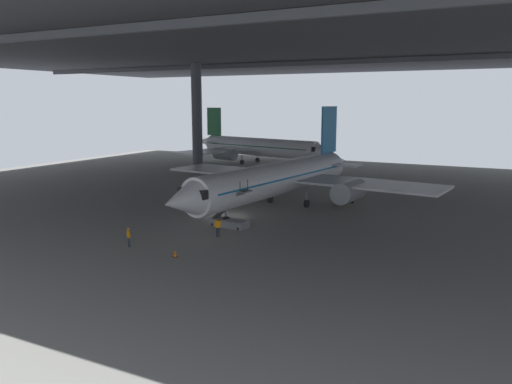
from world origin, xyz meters
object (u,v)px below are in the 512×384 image
airplane_main (279,178)px  baggage_tug (344,199)px  crew_worker_by_stairs (218,226)px  airplane_distant (257,147)px  boarding_stairs (230,219)px  crew_worker_near_nose (129,236)px  traffic_cone_orange (175,253)px

airplane_main → baggage_tug: (5.71, 5.74, -2.87)m
crew_worker_by_stairs → baggage_tug: bearing=74.3°
airplane_main → airplane_distant: airplane_main is taller
airplane_main → airplane_distant: (-20.47, 35.11, -0.11)m
airplane_main → baggage_tug: airplane_main is taller
crew_worker_by_stairs → boarding_stairs: bearing=104.0°
crew_worker_near_nose → baggage_tug: size_ratio=0.66×
crew_worker_near_nose → crew_worker_by_stairs: crew_worker_by_stairs is taller
crew_worker_near_nose → traffic_cone_orange: 5.03m
crew_worker_near_nose → crew_worker_by_stairs: bearing=50.4°
airplane_distant → traffic_cone_orange: bearing=-69.3°
boarding_stairs → baggage_tug: boarding_stairs is taller
airplane_main → boarding_stairs: (-0.65, -9.86, -2.67)m
boarding_stairs → airplane_distant: size_ratio=0.14×
traffic_cone_orange → airplane_main: bearing=91.0°
boarding_stairs → traffic_cone_orange: (0.99, -10.14, -0.43)m
airplane_distant → boarding_stairs: bearing=-66.2°
airplane_main → boarding_stairs: airplane_main is taller
crew_worker_by_stairs → airplane_main: bearing=91.2°
baggage_tug → airplane_distant: bearing=131.7°
airplane_main → crew_worker_near_nose: size_ratio=21.60×
crew_worker_near_nose → traffic_cone_orange: crew_worker_near_nose is taller
crew_worker_near_nose → baggage_tug: 27.30m
crew_worker_by_stairs → traffic_cone_orange: bearing=-89.5°
airplane_main → airplane_distant: size_ratio=1.07×
crew_worker_by_stairs → baggage_tug: 20.09m
boarding_stairs → crew_worker_near_nose: 10.45m
boarding_stairs → baggage_tug: bearing=67.8°
crew_worker_by_stairs → baggage_tug: (5.43, 19.33, -0.47)m
crew_worker_by_stairs → crew_worker_near_nose: bearing=-129.6°
crew_worker_by_stairs → airplane_distant: (-20.75, 48.70, 2.30)m
crew_worker_near_nose → boarding_stairs: bearing=67.7°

